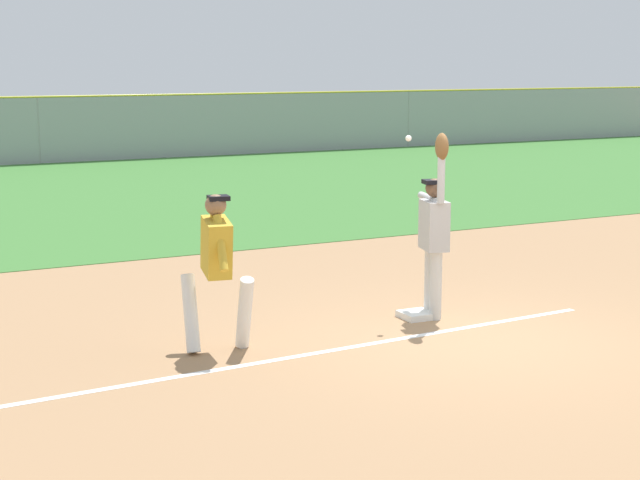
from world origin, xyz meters
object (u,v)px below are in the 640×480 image
(runner, at_px, (217,261))
(baseball, at_px, (408,138))
(parked_car_green, at_px, (77,134))
(fielder, at_px, (435,228))
(parked_car_white, at_px, (199,128))
(first_base, at_px, (416,315))

(runner, relative_size, baseball, 23.24)
(parked_car_green, bearing_deg, fielder, -93.34)
(parked_car_white, bearing_deg, baseball, -110.90)
(first_base, xyz_separation_m, parked_car_green, (1.85, 24.05, 0.63))
(runner, distance_m, baseball, 2.88)
(fielder, xyz_separation_m, parked_car_white, (6.30, 24.80, -0.45))
(baseball, height_order, parked_car_green, baseball)
(fielder, relative_size, parked_car_green, 0.52)
(first_base, height_order, baseball, baseball)
(first_base, height_order, parked_car_green, parked_car_green)
(first_base, xyz_separation_m, parked_car_white, (6.49, 24.73, 0.63))
(baseball, bearing_deg, parked_car_white, 75.03)
(fielder, distance_m, parked_car_white, 25.59)
(baseball, xyz_separation_m, parked_car_green, (1.94, 23.95, -1.53))
(baseball, bearing_deg, runner, -173.41)
(baseball, relative_size, parked_car_green, 0.02)
(baseball, relative_size, parked_car_white, 0.02)
(parked_car_white, bearing_deg, fielder, -110.19)
(parked_car_green, bearing_deg, first_base, -93.81)
(fielder, height_order, parked_car_white, fielder)
(first_base, relative_size, baseball, 5.14)
(first_base, relative_size, fielder, 0.17)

